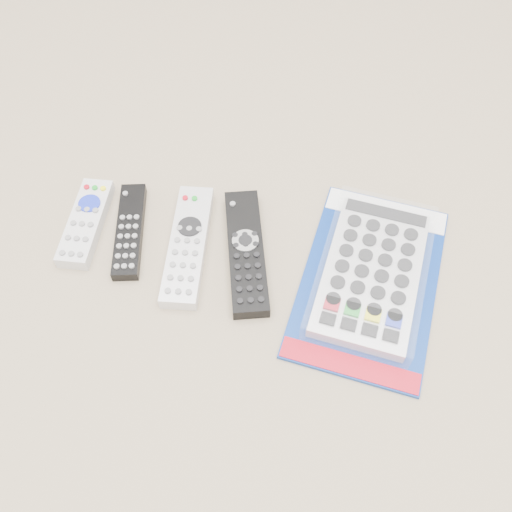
# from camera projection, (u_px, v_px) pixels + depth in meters

# --- Properties ---
(remote_small_grey) EXTENTS (0.05, 0.16, 0.02)m
(remote_small_grey) POSITION_uv_depth(u_px,v_px,m) (86.00, 223.00, 0.89)
(remote_small_grey) COLOR silver
(remote_small_grey) RESTS_ON ground
(remote_slim_black) EXTENTS (0.06, 0.18, 0.02)m
(remote_slim_black) POSITION_uv_depth(u_px,v_px,m) (130.00, 231.00, 0.88)
(remote_slim_black) COLOR black
(remote_slim_black) RESTS_ON ground
(remote_silver_dvd) EXTENTS (0.06, 0.21, 0.02)m
(remote_silver_dvd) POSITION_uv_depth(u_px,v_px,m) (188.00, 245.00, 0.86)
(remote_silver_dvd) COLOR silver
(remote_silver_dvd) RESTS_ON ground
(remote_large_black) EXTENTS (0.09, 0.23, 0.02)m
(remote_large_black) POSITION_uv_depth(u_px,v_px,m) (246.00, 252.00, 0.85)
(remote_large_black) COLOR black
(remote_large_black) RESTS_ON ground
(jumbo_remote_packaged) EXTENTS (0.25, 0.35, 0.04)m
(jumbo_remote_packaged) POSITION_uv_depth(u_px,v_px,m) (372.00, 272.00, 0.83)
(jumbo_remote_packaged) COLOR navy
(jumbo_remote_packaged) RESTS_ON ground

